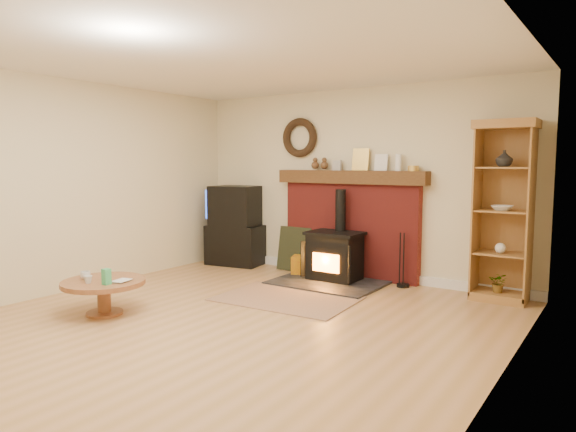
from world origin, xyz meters
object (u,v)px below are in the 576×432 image
Objects in this scene: coffee_table at (103,287)px; wood_stove at (334,258)px; tv_unit at (236,227)px; curio_cabinet at (503,211)px.

wood_stove is at bearing 64.68° from coffee_table.
tv_unit is 0.59× the size of curio_cabinet.
tv_unit is 2.94m from coffee_table.
wood_stove is at bearing -172.00° from curio_cabinet.
curio_cabinet is 2.42× the size of coffee_table.
wood_stove is 0.68× the size of curio_cabinet.
curio_cabinet is (3.90, 0.09, 0.44)m from tv_unit.
wood_stove is 1.64× the size of coffee_table.
tv_unit is (-1.85, 0.20, 0.27)m from wood_stove.
coffee_table is (0.59, -2.87, -0.29)m from tv_unit.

